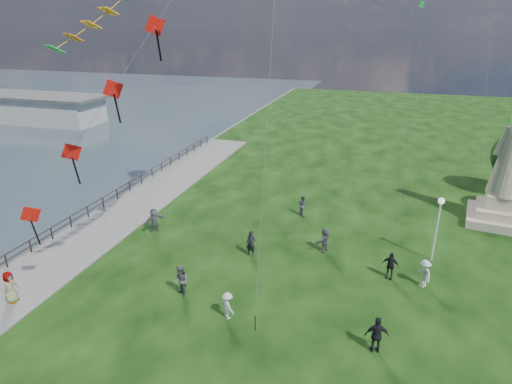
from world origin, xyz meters
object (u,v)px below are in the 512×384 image
(person_1, at_px, (181,281))
(pier_pavilion, at_px, (20,107))
(person_8, at_px, (424,273))
(person_10, at_px, (10,289))
(person_5, at_px, (154,220))
(person_7, at_px, (303,205))
(lamppost, at_px, (439,216))
(person_3, at_px, (377,335))
(person_6, at_px, (251,244))
(person_9, at_px, (390,265))
(statue, at_px, (508,179))
(person_2, at_px, (228,306))
(person_11, at_px, (325,240))

(person_1, bearing_deg, pier_pavilion, 177.78)
(person_8, xyz_separation_m, person_10, (-21.88, -8.45, 0.06))
(person_5, bearing_deg, person_7, -30.97)
(pier_pavilion, height_order, lamppost, lamppost)
(lamppost, height_order, person_3, lamppost)
(person_1, bearing_deg, person_6, 102.26)
(pier_pavilion, relative_size, person_10, 16.12)
(person_3, xyz_separation_m, person_9, (0.50, 6.75, -0.07))
(pier_pavilion, height_order, person_3, pier_pavilion)
(statue, bearing_deg, person_2, -124.13)
(person_2, bearing_deg, statue, -96.94)
(person_3, relative_size, person_5, 1.01)
(statue, distance_m, person_6, 20.26)
(pier_pavilion, relative_size, person_6, 16.47)
(person_1, bearing_deg, person_2, 17.17)
(person_1, distance_m, person_7, 13.75)
(pier_pavilion, distance_m, person_10, 56.37)
(person_10, bearing_deg, person_8, -70.33)
(person_6, xyz_separation_m, person_11, (4.57, 2.09, -0.03))
(person_1, relative_size, person_11, 1.09)
(person_1, relative_size, person_2, 1.24)
(statue, distance_m, person_10, 34.31)
(lamppost, relative_size, person_3, 2.32)
(person_6, height_order, person_10, person_10)
(person_2, height_order, person_8, person_8)
(person_5, bearing_deg, person_10, -170.10)
(person_2, bearing_deg, person_8, -112.13)
(person_1, distance_m, person_8, 14.14)
(lamppost, height_order, person_6, lamppost)
(person_7, bearing_deg, person_3, 168.13)
(lamppost, xyz_separation_m, person_8, (-0.73, -3.38, -2.32))
(person_8, bearing_deg, person_3, -48.72)
(person_5, xyz_separation_m, person_9, (16.84, -1.39, -0.06))
(pier_pavilion, bearing_deg, person_3, -33.57)
(lamppost, bearing_deg, person_7, 154.31)
(pier_pavilion, distance_m, person_7, 57.43)
(person_7, distance_m, person_11, 6.04)
(person_11, bearing_deg, person_6, -44.52)
(statue, bearing_deg, person_6, -138.82)
(person_8, relative_size, person_10, 0.93)
(person_2, distance_m, person_5, 11.80)
(person_3, bearing_deg, lamppost, -118.51)
(person_2, distance_m, person_9, 10.34)
(person_7, xyz_separation_m, person_11, (2.57, -5.46, 0.02))
(statue, relative_size, person_11, 5.43)
(person_3, distance_m, person_6, 10.82)
(lamppost, relative_size, person_5, 2.36)
(person_2, relative_size, person_9, 0.87)
(lamppost, distance_m, person_1, 16.44)
(pier_pavilion, height_order, person_1, pier_pavilion)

